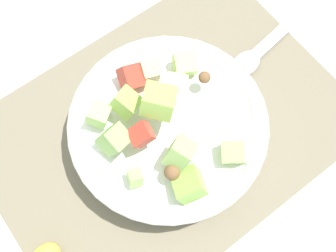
% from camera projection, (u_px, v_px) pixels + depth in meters
% --- Properties ---
extents(ground_plane, '(2.40, 2.40, 0.00)m').
position_uv_depth(ground_plane, '(166.00, 128.00, 0.61)').
color(ground_plane, silver).
extents(placemat, '(0.51, 0.37, 0.01)m').
position_uv_depth(placemat, '(166.00, 127.00, 0.61)').
color(placemat, '#756B56').
rests_on(placemat, ground_plane).
extents(salad_bowl, '(0.27, 0.27, 0.13)m').
position_uv_depth(salad_bowl, '(168.00, 128.00, 0.57)').
color(salad_bowl, white).
rests_on(salad_bowl, placemat).
extents(serving_spoon, '(0.22, 0.06, 0.01)m').
position_uv_depth(serving_spoon, '(265.00, 46.00, 0.65)').
color(serving_spoon, '#B7B7BC').
rests_on(serving_spoon, placemat).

